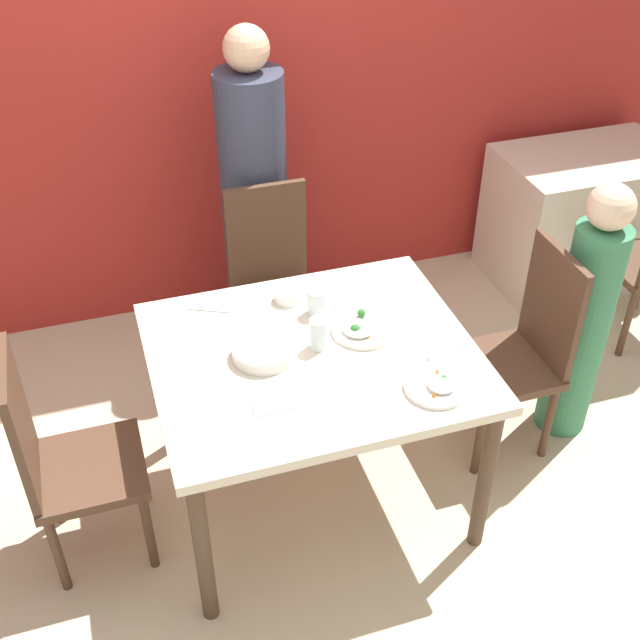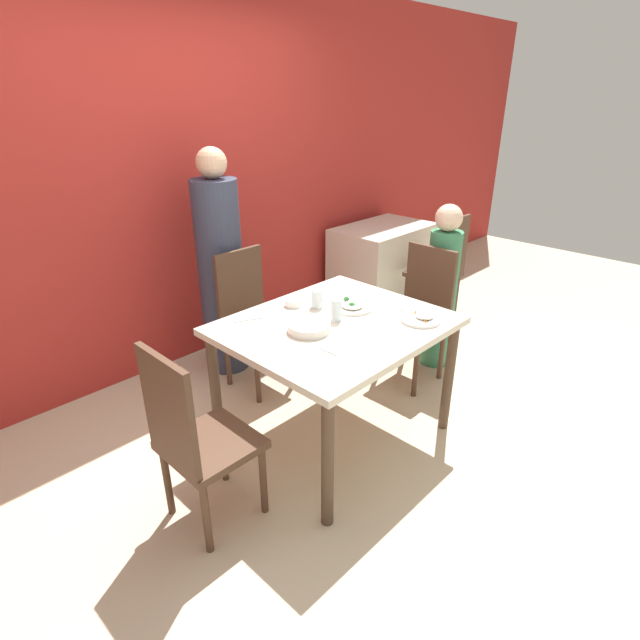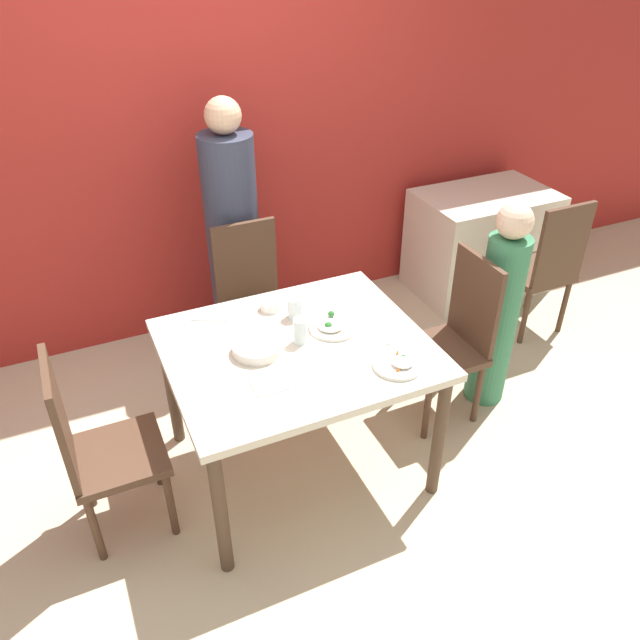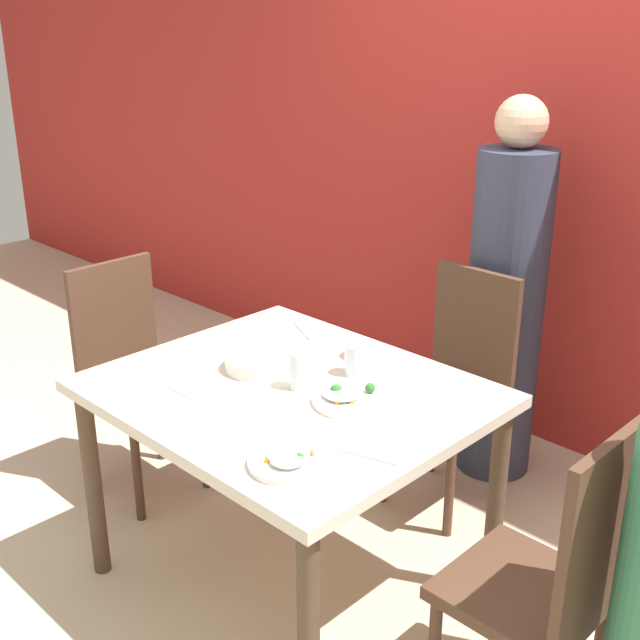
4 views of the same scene
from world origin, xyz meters
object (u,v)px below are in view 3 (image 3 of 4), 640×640
plate_rice_adult (333,326)px  chair_adult_spot (254,301)px  chair_child_spot (454,336)px  person_child (498,312)px  bowl_curry (257,347)px  person_adult (234,242)px  glass_water_tall (300,331)px

plate_rice_adult → chair_adult_spot: bearing=99.9°
chair_adult_spot → chair_child_spot: same height
chair_child_spot → person_child: bearing=90.0°
bowl_curry → person_child: bearing=1.1°
person_child → chair_child_spot: bearing=180.0°
person_adult → person_child: person_adult is taller
person_adult → chair_child_spot: bearing=-52.0°
person_adult → glass_water_tall: 1.15m
person_adult → person_child: size_ratio=1.31×
person_adult → person_child: 1.60m
bowl_curry → glass_water_tall: size_ratio=1.84×
bowl_curry → glass_water_tall: 0.21m
person_child → plate_rice_adult: size_ratio=5.09×
person_child → bowl_curry: (-1.40, -0.03, 0.20)m
person_child → person_adult: bearing=135.9°
chair_child_spot → person_child: person_child is taller
chair_adult_spot → chair_child_spot: (0.87, -0.79, 0.00)m
bowl_curry → glass_water_tall: bearing=-2.6°
chair_adult_spot → person_child: 1.39m
chair_adult_spot → bowl_curry: bearing=-107.0°
chair_adult_spot → glass_water_tall: size_ratio=7.70×
plate_rice_adult → person_adult: bearing=97.1°
bowl_curry → person_adult: bearing=77.6°
chair_adult_spot → plate_rice_adult: (0.14, -0.79, 0.27)m
person_child → plate_rice_adult: person_child is taller
plate_rice_adult → chair_child_spot: bearing=0.1°
plate_rice_adult → glass_water_tall: size_ratio=1.93×
person_adult → bowl_curry: size_ratio=7.00×
person_child → bowl_curry: size_ratio=5.34×
person_adult → plate_rice_adult: bearing=-82.9°
bowl_curry → plate_rice_adult: 0.39m
chair_child_spot → glass_water_tall: size_ratio=7.70×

